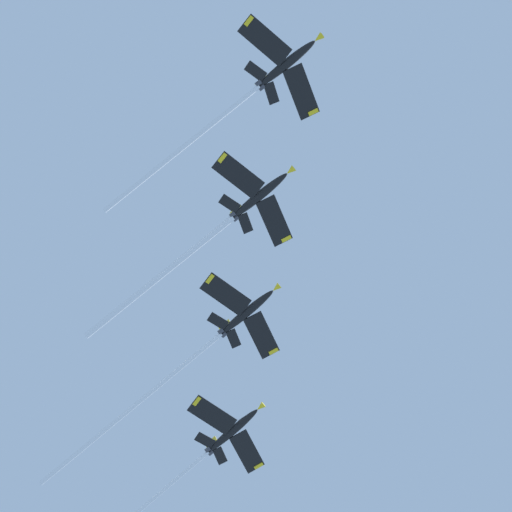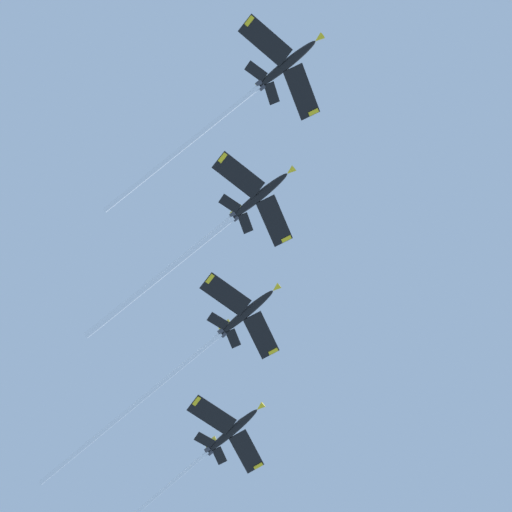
# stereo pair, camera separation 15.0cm
# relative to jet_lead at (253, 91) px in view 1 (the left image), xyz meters

# --- Properties ---
(jet_lead) EXTENTS (40.04, 26.25, 14.96)m
(jet_lead) POSITION_rel_jet_lead_xyz_m (0.00, 0.00, 0.00)
(jet_lead) COLOR black
(jet_second) EXTENTS (40.55, 26.23, 13.82)m
(jet_second) POSITION_rel_jet_lead_xyz_m (-24.06, 4.87, -5.07)
(jet_second) COLOR black
(jet_third) EXTENTS (48.78, 29.61, 16.51)m
(jet_third) POSITION_rel_jet_lead_xyz_m (-43.55, 12.45, -9.79)
(jet_third) COLOR black
(jet_fourth) EXTENTS (46.39, 28.35, 17.27)m
(jet_fourth) POSITION_rel_jet_lead_xyz_m (-62.89, 21.63, -13.87)
(jet_fourth) COLOR black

